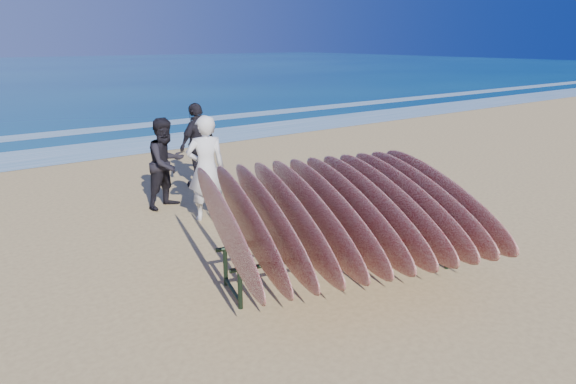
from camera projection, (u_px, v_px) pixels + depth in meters
The scene contains 7 objects.
ground at pixel (323, 272), 6.97m from camera, with size 120.00×120.00×0.00m, color tan.
foam_near at pixel (96, 150), 14.65m from camera, with size 160.00×160.00×0.00m, color white.
foam_far at pixel (64, 133), 17.34m from camera, with size 160.00×160.00×0.00m, color white.
surfboard_rack at pixel (342, 210), 6.58m from camera, with size 3.85×3.75×1.55m.
person_white at pixel (206, 168), 8.80m from camera, with size 0.67×0.44×1.83m, color silver.
person_dark_a at pixel (166, 163), 9.49m from camera, with size 0.82×0.64×1.69m, color black.
person_dark_b at pixel (198, 145), 10.86m from camera, with size 1.05×0.44×1.78m, color black.
Camera 1 is at (-4.19, -4.82, 3.03)m, focal length 32.00 mm.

